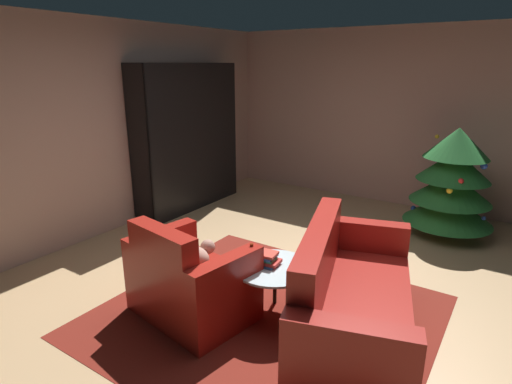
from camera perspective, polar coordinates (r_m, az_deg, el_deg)
name	(u,v)px	position (r m, az deg, el deg)	size (l,w,h in m)	color
ground_plane	(284,291)	(4.13, 3.91, -13.37)	(7.83, 7.83, 0.00)	tan
wall_back	(395,118)	(6.68, 18.50, 9.58)	(5.46, 0.06, 2.63)	tan
wall_left	(93,131)	(5.47, -21.41, 7.78)	(0.06, 6.64, 2.63)	tan
area_rug	(266,316)	(3.77, 1.35, -16.56)	(2.69, 2.50, 0.01)	maroon
bookshelf_unit	(195,138)	(6.32, -8.38, 7.29)	(0.38, 1.85, 2.11)	black
armchair_red	(189,282)	(3.67, -9.10, -12.12)	(1.10, 0.87, 0.88)	maroon
couch_red	(350,304)	(3.42, 12.70, -14.69)	(1.28, 1.97, 0.92)	maroon
coffee_table	(273,271)	(3.58, 2.38, -10.82)	(0.68, 0.68, 0.47)	black
book_stack_on_table	(267,259)	(3.56, 1.52, -9.14)	(0.22, 0.17, 0.11)	#2A528A
bottle_on_table	(252,259)	(3.47, -0.60, -9.17)	(0.07, 0.07, 0.23)	#5D220F
decorated_tree	(452,182)	(5.70, 25.25, 1.21)	(1.07, 1.07, 1.37)	brown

